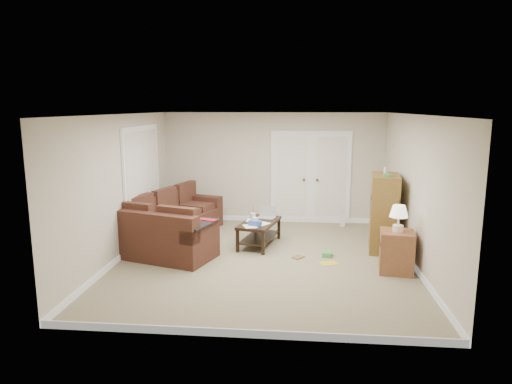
# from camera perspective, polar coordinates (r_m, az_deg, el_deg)

# --- Properties ---
(floor) EXTENTS (5.50, 5.50, 0.00)m
(floor) POSITION_cam_1_polar(r_m,az_deg,el_deg) (8.04, 1.01, -8.45)
(floor) COLOR gray
(floor) RESTS_ON ground
(ceiling) EXTENTS (5.00, 5.50, 0.02)m
(ceiling) POSITION_cam_1_polar(r_m,az_deg,el_deg) (7.60, 1.07, 9.67)
(ceiling) COLOR white
(ceiling) RESTS_ON wall_back
(wall_left) EXTENTS (0.02, 5.50, 2.50)m
(wall_left) POSITION_cam_1_polar(r_m,az_deg,el_deg) (8.29, -16.47, 0.63)
(wall_left) COLOR beige
(wall_left) RESTS_ON floor
(wall_right) EXTENTS (0.02, 5.50, 2.50)m
(wall_right) POSITION_cam_1_polar(r_m,az_deg,el_deg) (7.94, 19.34, 0.04)
(wall_right) COLOR beige
(wall_right) RESTS_ON floor
(wall_back) EXTENTS (5.00, 0.02, 2.50)m
(wall_back) POSITION_cam_1_polar(r_m,az_deg,el_deg) (10.43, 2.17, 3.04)
(wall_back) COLOR beige
(wall_back) RESTS_ON floor
(wall_front) EXTENTS (5.00, 0.02, 2.50)m
(wall_front) POSITION_cam_1_polar(r_m,az_deg,el_deg) (5.05, -1.32, -5.20)
(wall_front) COLOR beige
(wall_front) RESTS_ON floor
(baseboards) EXTENTS (5.00, 5.50, 0.10)m
(baseboards) POSITION_cam_1_polar(r_m,az_deg,el_deg) (8.02, 1.01, -8.11)
(baseboards) COLOR silver
(baseboards) RESTS_ON floor
(french_doors) EXTENTS (1.80, 0.05, 2.13)m
(french_doors) POSITION_cam_1_polar(r_m,az_deg,el_deg) (10.42, 6.83, 1.77)
(french_doors) COLOR silver
(french_doors) RESTS_ON floor
(window_left) EXTENTS (0.05, 1.92, 1.42)m
(window_left) POSITION_cam_1_polar(r_m,az_deg,el_deg) (9.16, -14.06, 3.56)
(window_left) COLOR silver
(window_left) RESTS_ON wall_left
(sectional_sofa) EXTENTS (2.08, 3.28, 0.88)m
(sectional_sofa) POSITION_cam_1_polar(r_m,az_deg,el_deg) (8.95, -10.77, -4.34)
(sectional_sofa) COLOR #48261B
(sectional_sofa) RESTS_ON floor
(coffee_table) EXTENTS (0.82, 1.25, 0.78)m
(coffee_table) POSITION_cam_1_polar(r_m,az_deg,el_deg) (8.78, 0.46, -5.03)
(coffee_table) COLOR black
(coffee_table) RESTS_ON floor
(tv_armoire) EXTENTS (0.60, 0.94, 1.52)m
(tv_armoire) POSITION_cam_1_polar(r_m,az_deg,el_deg) (8.72, 15.68, -2.46)
(tv_armoire) COLOR brown
(tv_armoire) RESTS_ON floor
(side_cabinet) EXTENTS (0.59, 0.59, 1.10)m
(side_cabinet) POSITION_cam_1_polar(r_m,az_deg,el_deg) (7.69, 17.18, -6.73)
(side_cabinet) COLOR brown
(side_cabinet) RESTS_ON floor
(space_heater) EXTENTS (0.12, 0.10, 0.27)m
(space_heater) POSITION_cam_1_polar(r_m,az_deg,el_deg) (10.34, 10.79, -3.51)
(space_heater) COLOR white
(space_heater) RESTS_ON floor
(floor_magazine) EXTENTS (0.36, 0.33, 0.01)m
(floor_magazine) POSITION_cam_1_polar(r_m,az_deg,el_deg) (7.95, 9.04, -8.78)
(floor_magazine) COLOR gold
(floor_magazine) RESTS_ON floor
(floor_greenbox) EXTENTS (0.19, 0.23, 0.08)m
(floor_greenbox) POSITION_cam_1_polar(r_m,az_deg,el_deg) (8.30, 8.89, -7.66)
(floor_greenbox) COLOR #469B4B
(floor_greenbox) RESTS_ON floor
(floor_book) EXTENTS (0.25, 0.27, 0.02)m
(floor_book) POSITION_cam_1_polar(r_m,az_deg,el_deg) (8.21, 4.82, -8.00)
(floor_book) COLOR brown
(floor_book) RESTS_ON floor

